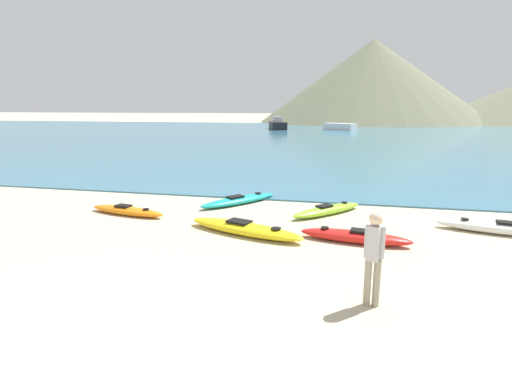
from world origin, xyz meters
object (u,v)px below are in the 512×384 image
at_px(kayak_on_sand_4, 355,236).
at_px(kayak_on_sand_5, 327,210).
at_px(kayak_on_sand_3, 127,211).
at_px(person_near_foreground, 374,253).
at_px(kayak_on_sand_6, 239,200).
at_px(moored_boat_1, 278,125).
at_px(kayak_on_sand_2, 501,228).
at_px(moored_boat_0, 340,127).
at_px(kayak_on_sand_1, 245,229).

height_order(kayak_on_sand_4, kayak_on_sand_5, kayak_on_sand_4).
xyz_separation_m(kayak_on_sand_3, person_near_foreground, (7.48, -4.56, 0.85)).
distance_m(kayak_on_sand_3, kayak_on_sand_5, 6.58).
distance_m(kayak_on_sand_6, moored_boat_1, 47.84).
bearing_deg(kayak_on_sand_5, kayak_on_sand_4, -72.38).
bearing_deg(kayak_on_sand_4, kayak_on_sand_6, 140.06).
height_order(kayak_on_sand_6, moored_boat_1, moored_boat_1).
bearing_deg(kayak_on_sand_4, kayak_on_sand_5, 107.62).
relative_size(kayak_on_sand_2, kayak_on_sand_4, 1.15).
bearing_deg(kayak_on_sand_6, person_near_foreground, -57.79).
xyz_separation_m(kayak_on_sand_4, person_near_foreground, (0.23, -3.42, 0.83)).
distance_m(kayak_on_sand_2, moored_boat_0, 49.67).
relative_size(kayak_on_sand_3, kayak_on_sand_4, 0.99).
relative_size(kayak_on_sand_4, moored_boat_0, 0.59).
bearing_deg(moored_boat_0, moored_boat_1, -178.55).
height_order(kayak_on_sand_3, moored_boat_0, moored_boat_0).
height_order(kayak_on_sand_3, kayak_on_sand_4, kayak_on_sand_4).
bearing_deg(person_near_foreground, kayak_on_sand_5, 100.07).
relative_size(kayak_on_sand_2, moored_boat_0, 0.68).
distance_m(kayak_on_sand_2, moored_boat_1, 51.31).
bearing_deg(kayak_on_sand_3, moored_boat_1, 94.09).
bearing_deg(kayak_on_sand_6, moored_boat_1, 98.10).
height_order(kayak_on_sand_3, person_near_foreground, person_near_foreground).
bearing_deg(moored_boat_1, moored_boat_0, 1.45).
distance_m(kayak_on_sand_4, moored_boat_1, 51.90).
bearing_deg(kayak_on_sand_4, kayak_on_sand_3, 171.02).
height_order(kayak_on_sand_2, kayak_on_sand_4, kayak_on_sand_2).
distance_m(kayak_on_sand_4, moored_boat_0, 51.02).
bearing_deg(kayak_on_sand_4, moored_boat_0, 91.65).
relative_size(kayak_on_sand_2, kayak_on_sand_6, 1.12).
distance_m(kayak_on_sand_2, kayak_on_sand_5, 4.93).
xyz_separation_m(kayak_on_sand_1, kayak_on_sand_3, (-4.28, 1.13, -0.03)).
bearing_deg(person_near_foreground, moored_boat_1, 101.51).
relative_size(kayak_on_sand_5, moored_boat_0, 0.52).
bearing_deg(kayak_on_sand_1, kayak_on_sand_5, 51.12).
height_order(kayak_on_sand_6, moored_boat_0, moored_boat_0).
relative_size(kayak_on_sand_3, moored_boat_1, 0.52).
bearing_deg(moored_boat_1, kayak_on_sand_1, -81.23).
relative_size(kayak_on_sand_1, kayak_on_sand_6, 1.21).
distance_m(kayak_on_sand_3, kayak_on_sand_4, 7.34).
distance_m(kayak_on_sand_5, kayak_on_sand_6, 3.30).
xyz_separation_m(kayak_on_sand_2, kayak_on_sand_5, (-4.82, 1.03, -0.02)).
bearing_deg(kayak_on_sand_3, person_near_foreground, -31.38).
bearing_deg(kayak_on_sand_2, person_near_foreground, -126.58).
bearing_deg(kayak_on_sand_5, kayak_on_sand_2, -12.09).
xyz_separation_m(kayak_on_sand_1, person_near_foreground, (3.21, -3.43, 0.82)).
distance_m(kayak_on_sand_4, kayak_on_sand_6, 5.30).
bearing_deg(moored_boat_1, kayak_on_sand_5, -78.31).
bearing_deg(moored_boat_0, person_near_foreground, -88.21).
relative_size(kayak_on_sand_1, kayak_on_sand_2, 1.08).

